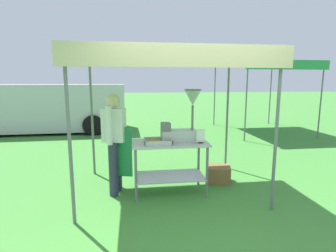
{
  "coord_description": "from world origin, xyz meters",
  "views": [
    {
      "loc": [
        -0.84,
        -3.07,
        1.79
      ],
      "look_at": [
        -0.26,
        1.15,
        1.07
      ],
      "focal_mm": 28.09,
      "sensor_mm": 36.0,
      "label": 1
    }
  ],
  "objects": [
    {
      "name": "donut_tray",
      "position": [
        -0.46,
        0.86,
        0.87
      ],
      "size": [
        0.42,
        0.34,
        0.07
      ],
      "color": "#B7B7BC",
      "rests_on": "donut_cart"
    },
    {
      "name": "ground_plane",
      "position": [
        0.0,
        6.0,
        0.0
      ],
      "size": [
        70.0,
        70.0,
        0.0
      ],
      "primitive_type": "plane",
      "color": "#3D7F33"
    },
    {
      "name": "menu_sign",
      "position": [
        0.2,
        0.79,
        0.94
      ],
      "size": [
        0.13,
        0.05,
        0.22
      ],
      "color": "black",
      "rests_on": "donut_cart"
    },
    {
      "name": "donut_cart",
      "position": [
        -0.26,
        0.95,
        0.62
      ],
      "size": [
        1.19,
        0.62,
        0.85
      ],
      "color": "#B7B7BC",
      "rests_on": "ground"
    },
    {
      "name": "van_silver",
      "position": [
        -3.9,
        6.85,
        0.88
      ],
      "size": [
        5.62,
        2.19,
        1.69
      ],
      "color": "#BCBCC1",
      "rests_on": "ground"
    },
    {
      "name": "supply_crate",
      "position": [
        0.67,
        1.28,
        0.14
      ],
      "size": [
        0.5,
        0.47,
        0.29
      ],
      "color": "brown",
      "rests_on": "ground"
    },
    {
      "name": "vendor",
      "position": [
        -1.12,
        1.05,
        0.9
      ],
      "size": [
        0.47,
        0.54,
        1.61
      ],
      "color": "#2D3347",
      "rests_on": "ground"
    },
    {
      "name": "donut_fryer",
      "position": [
        -0.05,
        0.98,
        1.15
      ],
      "size": [
        0.63,
        0.28,
        0.83
      ],
      "color": "#B7B7BC",
      "rests_on": "donut_cart"
    },
    {
      "name": "neighbour_tent",
      "position": [
        3.75,
        5.85,
        2.34
      ],
      "size": [
        2.64,
        3.25,
        2.42
      ],
      "color": "slate",
      "rests_on": "ground"
    },
    {
      "name": "stall_canopy",
      "position": [
        -0.26,
        1.04,
        2.15
      ],
      "size": [
        2.88,
        2.06,
        2.24
      ],
      "color": "slate",
      "rests_on": "ground"
    }
  ]
}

